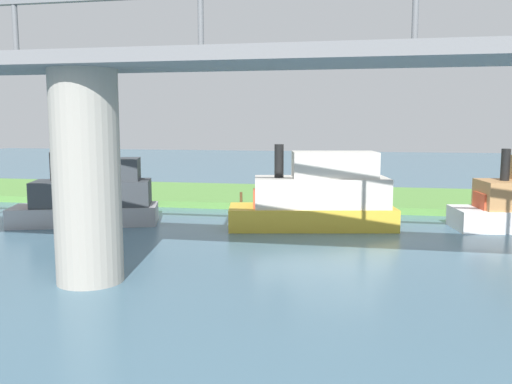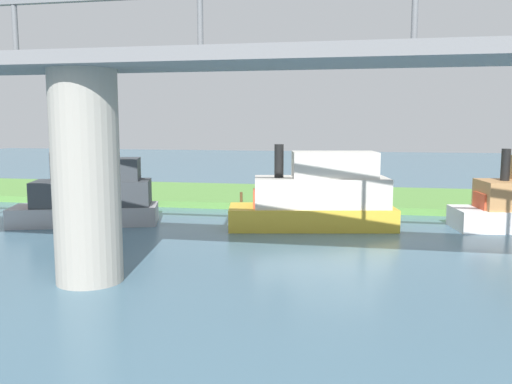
{
  "view_description": "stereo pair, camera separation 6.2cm",
  "coord_description": "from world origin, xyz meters",
  "px_view_note": "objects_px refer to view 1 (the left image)",
  "views": [
    {
      "loc": [
        -4.61,
        37.92,
        6.37
      ],
      "look_at": [
        1.85,
        5.0,
        2.0
      ],
      "focal_mm": 37.9,
      "sensor_mm": 36.0,
      "label": 1
    },
    {
      "loc": [
        -4.67,
        37.91,
        6.37
      ],
      "look_at": [
        1.85,
        5.0,
        2.0
      ],
      "focal_mm": 37.9,
      "sensor_mm": 36.0,
      "label": 2
    }
  ],
  "objects_px": {
    "bridge_pylon": "(87,178)",
    "mooring_post": "(241,197)",
    "houseboat_blue": "(318,197)",
    "motorboat_red": "(90,198)",
    "person_on_bank": "(345,194)"
  },
  "relations": [
    {
      "from": "mooring_post",
      "to": "motorboat_red",
      "type": "height_order",
      "value": "motorboat_red"
    },
    {
      "from": "motorboat_red",
      "to": "houseboat_blue",
      "type": "relative_size",
      "value": 0.9
    },
    {
      "from": "houseboat_blue",
      "to": "motorboat_red",
      "type": "bearing_deg",
      "value": 6.05
    },
    {
      "from": "mooring_post",
      "to": "motorboat_red",
      "type": "distance_m",
      "value": 11.12
    },
    {
      "from": "bridge_pylon",
      "to": "person_on_bank",
      "type": "relative_size",
      "value": 6.02
    },
    {
      "from": "bridge_pylon",
      "to": "mooring_post",
      "type": "height_order",
      "value": "bridge_pylon"
    },
    {
      "from": "mooring_post",
      "to": "bridge_pylon",
      "type": "bearing_deg",
      "value": 84.25
    },
    {
      "from": "person_on_bank",
      "to": "motorboat_red",
      "type": "xyz_separation_m",
      "value": [
        15.46,
        8.41,
        0.47
      ]
    },
    {
      "from": "houseboat_blue",
      "to": "mooring_post",
      "type": "bearing_deg",
      "value": -45.65
    },
    {
      "from": "bridge_pylon",
      "to": "motorboat_red",
      "type": "distance_m",
      "value": 13.05
    },
    {
      "from": "bridge_pylon",
      "to": "houseboat_blue",
      "type": "height_order",
      "value": "bridge_pylon"
    },
    {
      "from": "bridge_pylon",
      "to": "motorboat_red",
      "type": "relative_size",
      "value": 0.9
    },
    {
      "from": "person_on_bank",
      "to": "motorboat_red",
      "type": "height_order",
      "value": "motorboat_red"
    },
    {
      "from": "person_on_bank",
      "to": "motorboat_red",
      "type": "distance_m",
      "value": 17.6
    },
    {
      "from": "bridge_pylon",
      "to": "houseboat_blue",
      "type": "xyz_separation_m",
      "value": [
        -8.03,
        -12.79,
        -2.32
      ]
    }
  ]
}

